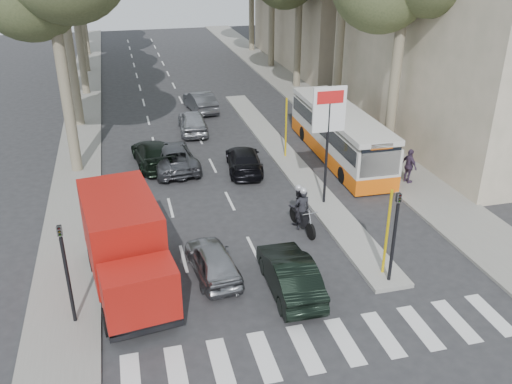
{
  "coord_description": "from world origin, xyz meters",
  "views": [
    {
      "loc": [
        -5.46,
        -16.03,
        11.36
      ],
      "look_at": [
        -0.3,
        3.88,
        1.6
      ],
      "focal_mm": 38.0,
      "sensor_mm": 36.0,
      "label": 1
    }
  ],
  "objects_px": {
    "motorcycle": "(300,208)",
    "red_truck": "(125,245)",
    "silver_hatchback": "(213,260)",
    "city_bus": "(339,133)",
    "dark_hatchback": "(290,274)"
  },
  "relations": [
    {
      "from": "silver_hatchback",
      "to": "red_truck",
      "type": "height_order",
      "value": "red_truck"
    },
    {
      "from": "dark_hatchback",
      "to": "red_truck",
      "type": "distance_m",
      "value": 5.78
    },
    {
      "from": "silver_hatchback",
      "to": "city_bus",
      "type": "bearing_deg",
      "value": -137.94
    },
    {
      "from": "dark_hatchback",
      "to": "motorcycle",
      "type": "height_order",
      "value": "motorcycle"
    },
    {
      "from": "silver_hatchback",
      "to": "city_bus",
      "type": "relative_size",
      "value": 0.35
    },
    {
      "from": "silver_hatchback",
      "to": "city_bus",
      "type": "distance_m",
      "value": 13.35
    },
    {
      "from": "dark_hatchback",
      "to": "motorcycle",
      "type": "relative_size",
      "value": 1.78
    },
    {
      "from": "red_truck",
      "to": "motorcycle",
      "type": "height_order",
      "value": "red_truck"
    },
    {
      "from": "city_bus",
      "to": "motorcycle",
      "type": "bearing_deg",
      "value": -121.9
    },
    {
      "from": "motorcycle",
      "to": "red_truck",
      "type": "bearing_deg",
      "value": -166.46
    },
    {
      "from": "dark_hatchback",
      "to": "red_truck",
      "type": "bearing_deg",
      "value": -15.2
    },
    {
      "from": "dark_hatchback",
      "to": "city_bus",
      "type": "xyz_separation_m",
      "value": [
        6.54,
        11.46,
        0.77
      ]
    },
    {
      "from": "red_truck",
      "to": "motorcycle",
      "type": "xyz_separation_m",
      "value": [
        7.27,
        2.66,
        -0.83
      ]
    },
    {
      "from": "red_truck",
      "to": "city_bus",
      "type": "xyz_separation_m",
      "value": [
        12.0,
        9.87,
        -0.27
      ]
    },
    {
      "from": "city_bus",
      "to": "silver_hatchback",
      "type": "bearing_deg",
      "value": -131.03
    }
  ]
}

